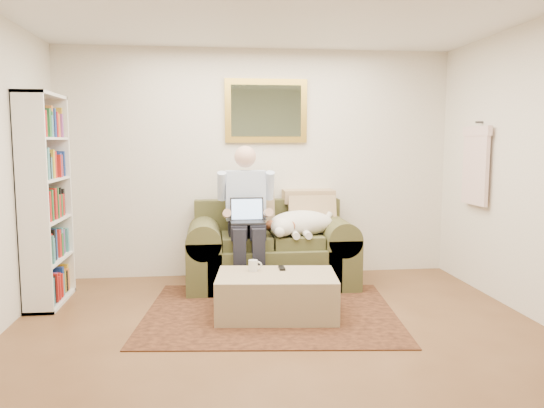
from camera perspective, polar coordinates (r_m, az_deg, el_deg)
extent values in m
cube|color=brown|center=(3.97, 1.80, -16.31)|extent=(4.50, 5.00, 0.01)
cube|color=white|center=(6.14, -1.59, 4.37)|extent=(4.50, 0.01, 2.60)
cube|color=black|center=(4.93, -0.17, -11.55)|extent=(2.43, 2.03, 0.01)
cube|color=#484726|center=(5.78, -0.10, -6.59)|extent=(1.36, 0.87, 0.44)
cube|color=#484726|center=(6.07, -0.51, -1.64)|extent=(1.65, 0.19, 0.45)
cube|color=#484726|center=(5.73, -7.29, -6.21)|extent=(0.36, 0.87, 0.91)
cube|color=#484726|center=(5.89, 6.89, -5.85)|extent=(0.36, 0.87, 0.91)
cube|color=#484726|center=(5.64, -2.76, -3.96)|extent=(0.52, 0.59, 0.13)
cube|color=#484726|center=(5.70, 2.65, -3.84)|extent=(0.52, 0.59, 0.13)
cube|color=black|center=(5.41, -2.63, -1.99)|extent=(0.35, 0.24, 0.02)
cube|color=black|center=(5.51, -2.73, -0.55)|extent=(0.35, 0.07, 0.24)
cube|color=#99BFF2|center=(5.50, -2.72, -0.56)|extent=(0.32, 0.05, 0.21)
cube|color=tan|center=(4.79, 0.48, -9.78)|extent=(1.11, 0.77, 0.38)
cylinder|color=white|center=(4.85, -2.05, -6.63)|extent=(0.08, 0.08, 0.10)
cube|color=black|center=(4.93, 1.06, -6.90)|extent=(0.05, 0.15, 0.02)
cube|color=gold|center=(6.13, -0.64, 9.98)|extent=(0.94, 0.04, 0.72)
cube|color=gray|center=(6.11, -0.62, 9.99)|extent=(0.80, 0.01, 0.58)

